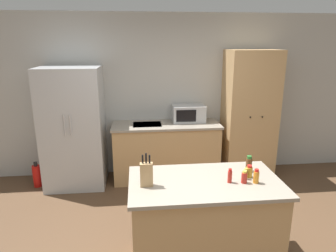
{
  "coord_description": "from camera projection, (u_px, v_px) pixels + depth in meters",
  "views": [
    {
      "loc": [
        -0.4,
        -2.51,
        2.16
      ],
      "look_at": [
        0.01,
        1.4,
        1.05
      ],
      "focal_mm": 32.0,
      "sensor_mm": 36.0,
      "label": 1
    }
  ],
  "objects": [
    {
      "name": "spice_bottle_orange_cap",
      "position": [
        249.0,
        164.0,
        3.0
      ],
      "size": [
        0.06,
        0.06,
        0.16
      ],
      "color": "#563319",
      "rests_on": "kitchen_island"
    },
    {
      "name": "back_counter",
      "position": [
        166.0,
        151.0,
        4.83
      ],
      "size": [
        1.7,
        0.63,
        0.92
      ],
      "color": "tan",
      "rests_on": "ground_plane"
    },
    {
      "name": "spice_bottle_tall_dark",
      "position": [
        230.0,
        176.0,
        2.76
      ],
      "size": [
        0.04,
        0.04,
        0.14
      ],
      "color": "#B2281E",
      "rests_on": "kitchen_island"
    },
    {
      "name": "spice_bottle_pale_salt",
      "position": [
        256.0,
        176.0,
        2.76
      ],
      "size": [
        0.05,
        0.05,
        0.14
      ],
      "color": "orange",
      "rests_on": "kitchen_island"
    },
    {
      "name": "microwave",
      "position": [
        188.0,
        113.0,
        4.81
      ],
      "size": [
        0.52,
        0.34,
        0.27
      ],
      "color": "#B2B5B7",
      "rests_on": "back_counter"
    },
    {
      "name": "spice_bottle_short_red",
      "position": [
        245.0,
        174.0,
        2.84
      ],
      "size": [
        0.04,
        0.04,
        0.11
      ],
      "color": "#563319",
      "rests_on": "kitchen_island"
    },
    {
      "name": "kitchen_island",
      "position": [
        204.0,
        222.0,
        2.94
      ],
      "size": [
        1.43,
        0.81,
        0.9
      ],
      "color": "tan",
      "rests_on": "ground_plane"
    },
    {
      "name": "wall_back",
      "position": [
        162.0,
        96.0,
        4.91
      ],
      "size": [
        7.2,
        0.06,
        2.6
      ],
      "color": "#B2B2AD",
      "rests_on": "ground_plane"
    },
    {
      "name": "pantry_cabinet",
      "position": [
        249.0,
        115.0,
        4.81
      ],
      "size": [
        0.78,
        0.61,
        2.05
      ],
      "color": "tan",
      "rests_on": "ground_plane"
    },
    {
      "name": "fire_extinguisher",
      "position": [
        37.0,
        176.0,
        4.59
      ],
      "size": [
        0.12,
        0.12,
        0.4
      ],
      "color": "red",
      "rests_on": "ground_plane"
    },
    {
      "name": "spice_bottle_green_herb",
      "position": [
        244.0,
        177.0,
        2.76
      ],
      "size": [
        0.05,
        0.05,
        0.12
      ],
      "color": "#B2281E",
      "rests_on": "kitchen_island"
    },
    {
      "name": "refrigerator",
      "position": [
        74.0,
        128.0,
        4.51
      ],
      "size": [
        0.88,
        0.74,
        1.82
      ],
      "color": "#B7BABC",
      "rests_on": "ground_plane"
    },
    {
      "name": "knife_block",
      "position": [
        146.0,
        174.0,
        2.68
      ],
      "size": [
        0.11,
        0.06,
        0.31
      ],
      "color": "tan",
      "rests_on": "kitchen_island"
    },
    {
      "name": "spice_bottle_amber_oil",
      "position": [
        249.0,
        172.0,
        2.87
      ],
      "size": [
        0.06,
        0.06,
        0.12
      ],
      "color": "gold",
      "rests_on": "kitchen_island"
    }
  ]
}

